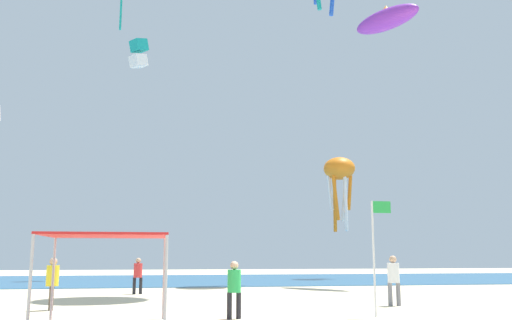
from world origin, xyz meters
name	(u,v)px	position (x,y,z in m)	size (l,w,h in m)	color
ocean_strip	(202,280)	(0.00, 25.22, 0.01)	(110.00, 19.44, 0.03)	#28608C
canopy_tent	(107,239)	(-4.53, -0.80, 2.15)	(3.05, 2.87, 2.26)	#B2B2B7
person_near_tent	(52,279)	(-6.55, 3.63, 0.97)	(0.39, 0.44, 1.66)	brown
person_leftmost	(138,273)	(-4.08, 10.78, 0.95)	(0.43, 0.38, 1.62)	black
person_central	(234,285)	(-1.12, 0.13, 0.92)	(0.41, 0.37, 1.57)	black
person_far_shore	(394,276)	(4.91, 3.16, 1.01)	(0.46, 0.41, 1.72)	slate
banner_flag	(376,245)	(3.03, 0.04, 2.02)	(0.61, 0.06, 3.31)	silver
kite_octopus_orange	(339,172)	(10.45, 25.07, 8.05)	(2.96, 2.96, 5.71)	orange
kite_box_teal	(139,53)	(-5.14, 27.15, 17.46)	(1.62, 1.58, 2.43)	teal
kite_inflatable_purple	(387,19)	(10.83, 16.08, 16.68)	(3.67, 4.76, 1.72)	purple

